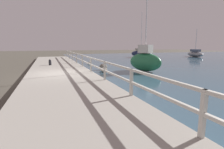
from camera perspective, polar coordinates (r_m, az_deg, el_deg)
name	(u,v)px	position (r m, az deg, el deg)	size (l,w,h in m)	color
ground_plane	(61,77)	(12.45, -16.26, -0.85)	(120.00, 120.00, 0.00)	#4C473D
dock_walkway	(61,75)	(12.42, -16.29, -0.20)	(4.39, 36.00, 0.29)	#9E998E
railing	(91,62)	(12.62, -6.93, 4.15)	(0.10, 32.50, 1.03)	beige
boulder_far_strip	(103,67)	(15.38, -2.87, 2.50)	(0.73, 0.65, 0.54)	#666056
boulder_water_edge	(104,70)	(14.08, -2.65, 1.54)	(0.53, 0.48, 0.40)	gray
boulder_mid_strip	(89,63)	(20.31, -7.48, 3.78)	(0.37, 0.33, 0.28)	slate
mooring_bollard	(50,62)	(17.57, -19.59, 3.79)	(0.25, 0.25, 0.55)	black
sailboat_green	(145,61)	(14.85, 10.74, 4.50)	(2.24, 3.20, 6.76)	#236B42
sailboat_gray	(195,54)	(36.17, 25.50, 6.16)	(2.24, 4.59, 5.02)	gray
sailboat_navy	(141,53)	(31.68, 9.43, 6.82)	(2.86, 4.77, 7.71)	#192347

